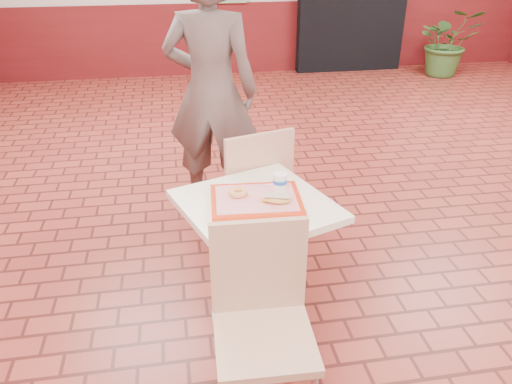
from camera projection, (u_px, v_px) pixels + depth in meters
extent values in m
cube|color=maroon|center=(412.00, 260.00, 3.29)|extent=(8.00, 10.00, 0.01)
cube|color=#581012|center=(270.00, 38.00, 7.40)|extent=(8.00, 0.04, 1.00)
cube|color=#F0EAC1|center=(256.00, 206.00, 2.49)|extent=(0.69, 0.69, 0.04)
cylinder|color=gray|center=(256.00, 265.00, 2.66)|extent=(0.08, 0.08, 0.69)
cylinder|color=gray|center=(256.00, 313.00, 2.82)|extent=(0.50, 0.50, 0.03)
cube|color=tan|center=(264.00, 341.00, 2.07)|extent=(0.43, 0.43, 0.04)
cube|color=tan|center=(259.00, 266.00, 2.12)|extent=(0.41, 0.04, 0.45)
cylinder|color=gray|center=(221.00, 352.00, 2.31)|extent=(0.03, 0.03, 0.40)
cylinder|color=gray|center=(296.00, 345.00, 2.35)|extent=(0.03, 0.03, 0.40)
cube|color=tan|center=(246.00, 196.00, 3.16)|extent=(0.53, 0.53, 0.04)
cube|color=tan|center=(260.00, 172.00, 2.89)|extent=(0.42, 0.15, 0.47)
cylinder|color=gray|center=(260.00, 208.00, 3.48)|extent=(0.03, 0.03, 0.42)
cylinder|color=gray|center=(211.00, 220.00, 3.35)|extent=(0.03, 0.03, 0.42)
cylinder|color=gray|center=(285.00, 234.00, 3.19)|extent=(0.03, 0.03, 0.42)
cylinder|color=gray|center=(232.00, 248.00, 3.05)|extent=(0.03, 0.03, 0.42)
imported|color=brown|center=(211.00, 92.00, 3.53)|extent=(0.76, 0.61, 1.83)
cube|color=red|center=(256.00, 200.00, 2.48)|extent=(0.45, 0.35, 0.02)
cube|color=#E18585|center=(256.00, 198.00, 2.47)|extent=(0.40, 0.30, 0.00)
torus|color=#E09351|center=(238.00, 192.00, 2.49)|extent=(0.12, 0.12, 0.03)
ellipsoid|color=gold|center=(277.00, 199.00, 2.42)|extent=(0.15, 0.10, 0.04)
cube|color=#EDE5CD|center=(277.00, 195.00, 2.41)|extent=(0.13, 0.09, 0.01)
ellipsoid|color=gold|center=(265.00, 200.00, 2.43)|extent=(0.03, 0.03, 0.02)
cylinder|color=white|center=(280.00, 182.00, 2.53)|extent=(0.07, 0.07, 0.09)
cylinder|color=blue|center=(280.00, 181.00, 2.52)|extent=(0.07, 0.07, 0.02)
imported|color=#325C25|center=(448.00, 42.00, 7.20)|extent=(1.01, 0.93, 0.96)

